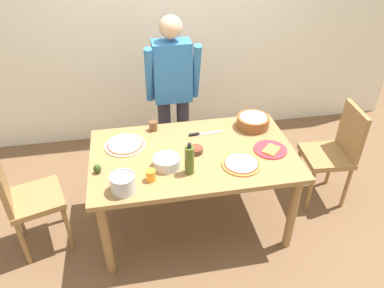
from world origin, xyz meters
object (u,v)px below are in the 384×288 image
cup_orange (151,175)px  small_sauce_bowl (196,150)px  person_cook (173,90)px  olive_oil_bottle (189,160)px  pizza_raw_on_board (125,145)px  mixing_bowl_steel (167,162)px  pizza_cooked_on_tray (241,164)px  chair_wooden_left (24,195)px  chef_knife (201,134)px  popcorn_bowl (253,121)px  avocado (97,169)px  plate_with_slice (271,150)px  chair_wooden_right (335,150)px  dining_table (193,162)px  cup_small_brown (153,126)px  steel_pot (123,183)px

cup_orange → small_sauce_bowl: bearing=35.2°
person_cook → olive_oil_bottle: bearing=-91.3°
pizza_raw_on_board → mixing_bowl_steel: (0.30, -0.33, 0.03)m
pizza_raw_on_board → pizza_cooked_on_tray: same height
chair_wooden_left → pizza_raw_on_board: bearing=14.5°
person_cook → chef_knife: (0.17, -0.51, -0.17)m
popcorn_bowl → avocado: bearing=-162.8°
popcorn_bowl → chair_wooden_left: bearing=-171.1°
small_sauce_bowl → avocado: 0.76m
chef_knife → olive_oil_bottle: bearing=-111.4°
popcorn_bowl → person_cook: bearing=143.3°
plate_with_slice → olive_oil_bottle: (-0.68, -0.15, 0.11)m
chair_wooden_right → pizza_cooked_on_tray: size_ratio=3.20×
small_sauce_bowl → cup_orange: bearing=-144.8°
plate_with_slice → small_sauce_bowl: small_sauce_bowl is taller
dining_table → pizza_cooked_on_tray: pizza_cooked_on_tray is taller
chair_wooden_left → cup_small_brown: chair_wooden_left is taller
cup_small_brown → avocado: 0.68m
chair_wooden_right → olive_oil_bottle: 1.47m
cup_small_brown → person_cook: bearing=58.5°
dining_table → mixing_bowl_steel: size_ratio=8.00×
person_cook → steel_pot: 1.22m
olive_oil_bottle → cup_small_brown: bearing=107.9°
pizza_cooked_on_tray → avocado: avocado is taller
popcorn_bowl → cup_orange: popcorn_bowl is taller
chair_wooden_right → cup_orange: 1.74m
small_sauce_bowl → olive_oil_bottle: bearing=-112.0°
popcorn_bowl → olive_oil_bottle: (-0.65, -0.52, 0.05)m
chair_wooden_left → plate_with_slice: (1.93, -0.07, 0.23)m
chair_wooden_right → small_sauce_bowl: size_ratio=8.64×
mixing_bowl_steel → pizza_cooked_on_tray: bearing=-8.5°
chef_knife → person_cook: bearing=108.2°
chair_wooden_left → olive_oil_bottle: 1.31m
olive_oil_bottle → chair_wooden_left: bearing=169.8°
plate_with_slice → cup_orange: bearing=-168.9°
person_cook → chair_wooden_right: (1.37, -0.64, -0.40)m
chair_wooden_right → pizza_raw_on_board: 1.86m
popcorn_bowl → steel_pot: 1.30m
dining_table → plate_with_slice: bearing=-7.5°
cup_small_brown → avocado: bearing=-131.9°
steel_pot → cup_orange: size_ratio=2.04×
chef_knife → avocado: size_ratio=4.16×
steel_pot → chef_knife: 0.90m
plate_with_slice → mixing_bowl_steel: mixing_bowl_steel is taller
plate_with_slice → steel_pot: (-1.16, -0.27, 0.06)m
plate_with_slice → cup_orange: (-0.96, -0.19, 0.03)m
person_cook → cup_orange: size_ratio=19.06×
small_sauce_bowl → cup_orange: 0.46m
chair_wooden_left → cup_small_brown: (1.04, 0.40, 0.26)m
small_sauce_bowl → chair_wooden_right: bearing=5.2°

